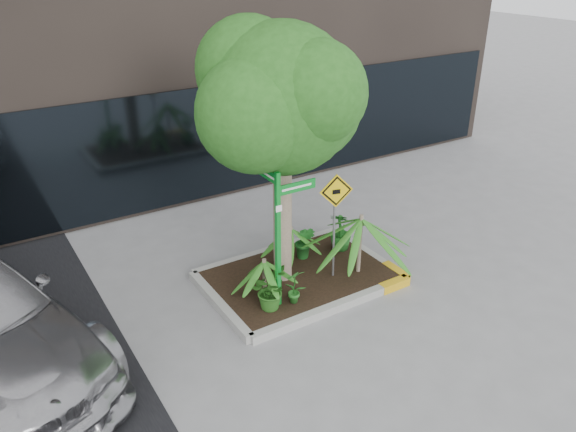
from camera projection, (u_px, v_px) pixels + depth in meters
ground at (299, 292)px, 9.87m from camera, size 80.00×80.00×0.00m
planter at (301, 276)px, 10.14m from camera, size 3.35×2.36×0.15m
tree at (281, 99)px, 8.66m from camera, size 3.06×2.72×4.59m
palm_front at (361, 219)px, 9.75m from camera, size 1.28×1.28×1.42m
palm_left at (264, 262)px, 9.27m from camera, size 0.77×0.77×0.85m
palm_back at (291, 229)px, 10.36m from camera, size 0.75×0.75×0.83m
shrub_a at (269, 290)px, 9.06m from camera, size 0.84×0.84×0.67m
shrub_b at (341, 231)px, 10.81m from camera, size 0.59×0.59×0.76m
shrub_c at (294, 285)px, 9.20m from camera, size 0.35×0.35×0.64m
shrub_d at (305, 242)px, 10.50m from camera, size 0.53×0.53×0.69m
street_sign_post at (279, 227)px, 8.74m from camera, size 0.74×0.72×2.48m
cattle_sign at (335, 209)px, 9.53m from camera, size 0.58×0.17×1.95m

